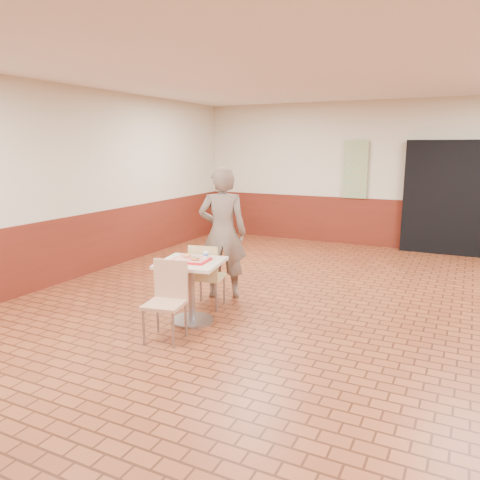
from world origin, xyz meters
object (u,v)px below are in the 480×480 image
at_px(chair_main_front, 167,296).
at_px(chair_main_back, 206,273).
at_px(customer, 223,233).
at_px(paper_cup, 206,255).
at_px(serving_tray, 191,260).
at_px(long_john_donut, 195,259).
at_px(main_table, 191,281).
at_px(ring_donut, 186,255).

distance_m(chair_main_front, chair_main_back, 1.03).
relative_size(customer, paper_cup, 22.37).
height_order(chair_main_front, chair_main_back, chair_main_front).
bearing_deg(serving_tray, chair_main_back, 99.87).
height_order(customer, long_john_donut, customer).
bearing_deg(main_table, long_john_donut, -23.92).
bearing_deg(paper_cup, long_john_donut, -112.32).
relative_size(main_table, customer, 0.41).
bearing_deg(serving_tray, customer, 97.05).
xyz_separation_m(customer, paper_cup, (0.27, -0.91, -0.09)).
xyz_separation_m(chair_main_front, paper_cup, (0.12, 0.65, 0.34)).
relative_size(chair_main_back, customer, 0.47).
relative_size(long_john_donut, paper_cup, 1.72).
bearing_deg(serving_tray, paper_cup, 38.97).
xyz_separation_m(long_john_donut, paper_cup, (0.06, 0.15, 0.02)).
bearing_deg(chair_main_front, customer, 85.22).
relative_size(serving_tray, paper_cup, 5.18).
distance_m(main_table, serving_tray, 0.26).
xyz_separation_m(serving_tray, ring_donut, (-0.10, 0.06, 0.03)).
bearing_deg(chair_main_front, ring_donut, 91.62).
xyz_separation_m(main_table, paper_cup, (0.14, 0.11, 0.31)).
distance_m(customer, serving_tray, 1.04).
height_order(main_table, chair_main_back, chair_main_back).
xyz_separation_m(main_table, customer, (-0.13, 1.03, 0.40)).
xyz_separation_m(customer, long_john_donut, (0.21, -1.06, -0.11)).
height_order(customer, paper_cup, customer).
distance_m(customer, ring_donut, 0.97).
bearing_deg(main_table, chair_main_front, -87.40).
distance_m(chair_main_back, customer, 0.69).
height_order(chair_main_front, customer, customer).
xyz_separation_m(main_table, long_john_donut, (0.08, -0.04, 0.29)).
bearing_deg(paper_cup, serving_tray, -141.03).
xyz_separation_m(main_table, serving_tray, (0.00, -0.00, 0.26)).
height_order(ring_donut, long_john_donut, long_john_donut).
bearing_deg(paper_cup, main_table, -141.03).
relative_size(ring_donut, paper_cup, 1.40).
height_order(main_table, customer, customer).
distance_m(serving_tray, ring_donut, 0.12).
xyz_separation_m(chair_main_front, serving_tray, (-0.02, 0.53, 0.28)).
bearing_deg(customer, main_table, 73.54).
xyz_separation_m(main_table, chair_main_front, (0.02, -0.53, -0.02)).
height_order(chair_main_back, long_john_donut, chair_main_back).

